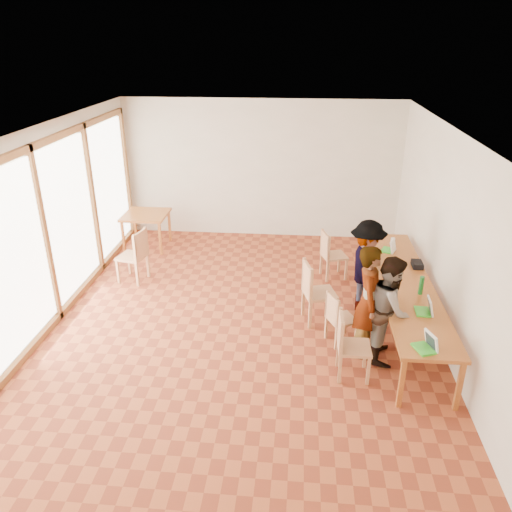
% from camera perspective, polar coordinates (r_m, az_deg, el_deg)
% --- Properties ---
extents(ground, '(8.00, 8.00, 0.00)m').
position_cam_1_polar(ground, '(7.91, -1.80, -8.10)').
color(ground, '#A44C27').
rests_on(ground, ground).
extents(wall_back, '(6.00, 0.10, 3.00)m').
position_cam_1_polar(wall_back, '(11.01, 0.60, 9.82)').
color(wall_back, silver).
rests_on(wall_back, ground).
extents(wall_front, '(6.00, 0.10, 3.00)m').
position_cam_1_polar(wall_front, '(3.88, -9.60, -20.68)').
color(wall_front, silver).
rests_on(wall_front, ground).
extents(wall_right, '(0.10, 8.00, 3.00)m').
position_cam_1_polar(wall_right, '(7.49, 21.49, 1.11)').
color(wall_right, silver).
rests_on(wall_right, ground).
extents(window_wall, '(0.10, 8.00, 3.00)m').
position_cam_1_polar(window_wall, '(8.12, -23.18, 2.56)').
color(window_wall, white).
rests_on(window_wall, ground).
extents(ceiling, '(6.00, 8.00, 0.04)m').
position_cam_1_polar(ceiling, '(6.80, -2.13, 13.98)').
color(ceiling, white).
rests_on(ceiling, wall_back).
extents(communal_table, '(0.80, 4.00, 0.75)m').
position_cam_1_polar(communal_table, '(7.96, 16.62, -3.17)').
color(communal_table, '#B26527').
rests_on(communal_table, ground).
extents(side_table, '(0.90, 0.90, 0.75)m').
position_cam_1_polar(side_table, '(10.79, -12.48, 4.34)').
color(side_table, '#B26527').
rests_on(side_table, ground).
extents(chair_near, '(0.43, 0.43, 0.49)m').
position_cam_1_polar(chair_near, '(6.70, 10.38, -9.33)').
color(chair_near, tan).
rests_on(chair_near, ground).
extents(chair_mid, '(0.50, 0.50, 0.43)m').
position_cam_1_polar(chair_mid, '(7.37, 9.25, -6.53)').
color(chair_mid, tan).
rests_on(chair_mid, ground).
extents(chair_far, '(0.58, 0.58, 0.54)m').
position_cam_1_polar(chair_far, '(7.81, 6.58, -3.45)').
color(chair_far, tan).
rests_on(chair_far, ground).
extents(chair_empty, '(0.53, 0.53, 0.48)m').
position_cam_1_polar(chair_empty, '(9.30, 8.41, 0.67)').
color(chair_empty, tan).
rests_on(chair_empty, ground).
extents(chair_spare, '(0.55, 0.55, 0.53)m').
position_cam_1_polar(chair_spare, '(9.31, -13.52, 0.62)').
color(chair_spare, tan).
rests_on(chair_spare, ground).
extents(person_near, '(0.48, 0.66, 1.65)m').
position_cam_1_polar(person_near, '(7.09, 12.81, -5.10)').
color(person_near, gray).
rests_on(person_near, ground).
extents(person_mid, '(0.68, 0.82, 1.53)m').
position_cam_1_polar(person_mid, '(7.10, 15.05, -5.82)').
color(person_mid, gray).
rests_on(person_mid, ground).
extents(person_far, '(0.69, 1.06, 1.54)m').
position_cam_1_polar(person_far, '(8.26, 12.45, -1.12)').
color(person_far, gray).
rests_on(person_far, ground).
extents(laptop_near, '(0.30, 0.32, 0.22)m').
position_cam_1_polar(laptop_near, '(6.38, 18.99, -9.58)').
color(laptop_near, green).
rests_on(laptop_near, communal_table).
extents(laptop_mid, '(0.24, 0.27, 0.22)m').
position_cam_1_polar(laptop_mid, '(7.15, 18.88, -5.74)').
color(laptop_mid, green).
rests_on(laptop_mid, communal_table).
extents(laptop_far, '(0.30, 0.32, 0.22)m').
position_cam_1_polar(laptop_far, '(8.95, 15.06, 0.88)').
color(laptop_far, green).
rests_on(laptop_far, communal_table).
extents(yellow_mug, '(0.13, 0.13, 0.09)m').
position_cam_1_polar(yellow_mug, '(7.88, 14.94, -2.49)').
color(yellow_mug, yellow).
rests_on(yellow_mug, communal_table).
extents(green_bottle, '(0.07, 0.07, 0.28)m').
position_cam_1_polar(green_bottle, '(7.59, 18.36, -3.20)').
color(green_bottle, '#1A6926').
rests_on(green_bottle, communal_table).
extents(clear_glass, '(0.07, 0.07, 0.09)m').
position_cam_1_polar(clear_glass, '(8.94, 13.30, 0.93)').
color(clear_glass, silver).
rests_on(clear_glass, communal_table).
extents(condiment_cup, '(0.08, 0.08, 0.06)m').
position_cam_1_polar(condiment_cup, '(9.42, 15.38, 1.82)').
color(condiment_cup, white).
rests_on(condiment_cup, communal_table).
extents(pink_phone, '(0.05, 0.10, 0.01)m').
position_cam_1_polar(pink_phone, '(8.26, 14.44, -1.44)').
color(pink_phone, '#C23E66').
rests_on(pink_phone, communal_table).
extents(black_pouch, '(0.16, 0.26, 0.09)m').
position_cam_1_polar(black_pouch, '(8.48, 17.94, -0.91)').
color(black_pouch, black).
rests_on(black_pouch, communal_table).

